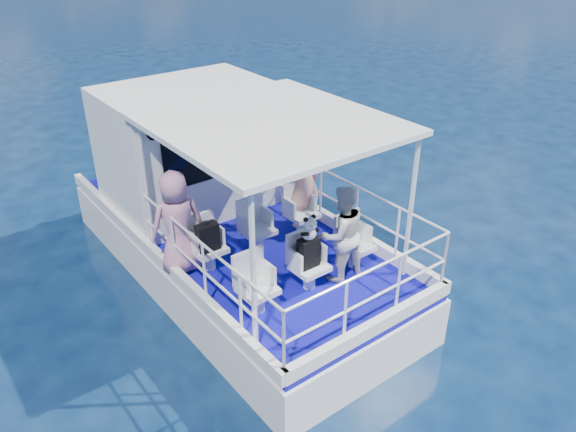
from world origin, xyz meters
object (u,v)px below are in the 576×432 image
Objects in this scene: passenger_port_fwd at (177,223)px; backpack_center at (308,253)px; passenger_stbd_aft at (341,234)px; panda at (309,228)px.

backpack_center is (1.22, -1.55, -0.20)m from passenger_port_fwd.
passenger_stbd_aft is 0.61m from panda.
passenger_port_fwd reaches higher than panda.
passenger_port_fwd is 1.99m from panda.
passenger_stbd_aft reaches higher than panda.
passenger_stbd_aft is at bearing -6.27° from panda.
backpack_center is at bearing 138.47° from passenger_port_fwd.
backpack_center is at bearing 2.15° from passenger_stbd_aft.
passenger_stbd_aft reaches higher than backpack_center.
panda reaches higher than backpack_center.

